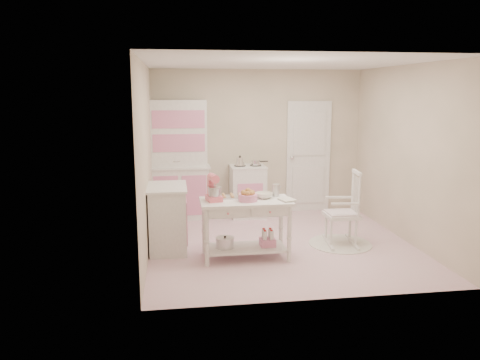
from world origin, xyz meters
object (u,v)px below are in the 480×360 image
at_px(stove, 248,191).
at_px(base_cabinet, 168,218).
at_px(hutch, 179,160).
at_px(rocking_chair, 342,208).
at_px(stand_mixer, 214,188).
at_px(bread_basket, 248,198).
at_px(work_table, 246,229).

height_order(stove, base_cabinet, same).
relative_size(hutch, stove, 2.26).
height_order(base_cabinet, rocking_chair, rocking_chair).
relative_size(rocking_chair, stand_mixer, 3.24).
xyz_separation_m(rocking_chair, stand_mixer, (-1.89, -0.34, 0.42)).
relative_size(stove, base_cabinet, 1.00).
xyz_separation_m(hutch, base_cabinet, (-0.20, -1.67, -0.58)).
relative_size(hutch, base_cabinet, 2.26).
distance_m(base_cabinet, rocking_chair, 2.51).
relative_size(stove, bread_basket, 3.68).
xyz_separation_m(work_table, stand_mixer, (-0.42, 0.02, 0.57)).
bearing_deg(hutch, stove, -2.39).
height_order(base_cabinet, bread_basket, base_cabinet).
relative_size(base_cabinet, rocking_chair, 0.84).
distance_m(work_table, stand_mixer, 0.71).
distance_m(stove, work_table, 2.15).
height_order(base_cabinet, stand_mixer, stand_mixer).
bearing_deg(bread_basket, work_table, 111.80).
bearing_deg(base_cabinet, stove, 49.18).
relative_size(base_cabinet, bread_basket, 3.68).
bearing_deg(base_cabinet, stand_mixer, -38.01).
xyz_separation_m(stand_mixer, bread_basket, (0.44, -0.07, -0.12)).
height_order(hutch, base_cabinet, hutch).
bearing_deg(stove, rocking_chair, -57.93).
xyz_separation_m(stove, rocking_chair, (1.10, -1.76, 0.09)).
distance_m(hutch, base_cabinet, 1.78).
distance_m(hutch, stove, 1.33).
height_order(hutch, work_table, hutch).
bearing_deg(work_table, stand_mixer, 177.27).
distance_m(stove, stand_mixer, 2.30).
distance_m(work_table, bread_basket, 0.45).
bearing_deg(work_table, base_cabinet, 154.20).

